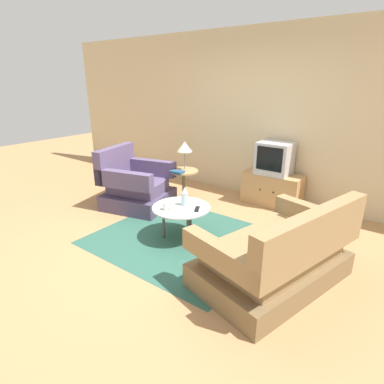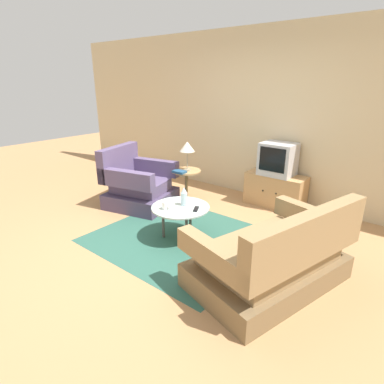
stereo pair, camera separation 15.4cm
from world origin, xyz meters
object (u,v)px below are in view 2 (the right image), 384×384
table_lamp (187,147)px  couch (273,259)px  television (278,159)px  tv_remote_dark (196,209)px  tv_stand (275,190)px  armchair (138,186)px  side_table (186,180)px  vase (184,197)px  coffee_table (180,210)px  mug (166,206)px  book (179,172)px

table_lamp → couch: bearing=-29.2°
television → tv_remote_dark: size_ratio=3.42×
couch → tv_stand: bearing=39.7°
armchair → side_table: (0.56, 0.54, 0.08)m
vase → tv_remote_dark: vase is taller
armchair → couch: (2.60, -0.59, -0.03)m
armchair → television: 2.23m
couch → television: television is taller
tv_stand → coffee_table: bearing=-104.2°
couch → vase: 1.37m
table_lamp → vase: 1.20m
mug → book: book is taller
television → table_lamp: table_lamp is taller
vase → book: 1.01m
mug → book: (-0.62, 0.97, 0.10)m
vase → mug: 0.27m
side_table → table_lamp: (0.02, -0.00, 0.53)m
vase → mug: (-0.08, -0.25, -0.06)m
mug → tv_remote_dark: size_ratio=0.88×
couch → vase: size_ratio=7.25×
mug → couch: bearing=0.7°
table_lamp → book: bearing=-93.7°
coffee_table → table_lamp: (-0.69, 0.96, 0.54)m
table_lamp → tv_remote_dark: table_lamp is taller
coffee_table → television: (0.45, 1.77, 0.37)m
armchair → coffee_table: armchair is taller
table_lamp → mug: (0.61, -1.14, -0.45)m
armchair → couch: armchair is taller
book → mug: bearing=-61.1°
television → book: 1.52m
armchair → mug: 1.35m
mug → tv_remote_dark: 0.37m
couch → book: couch is taller
coffee_table → table_lamp: size_ratio=1.57×
armchair → side_table: 0.78m
coffee_table → couch: bearing=-7.0°
television → table_lamp: bearing=-144.9°
table_lamp → coffee_table: bearing=-54.4°
armchair → table_lamp: 1.00m
couch → table_lamp: 2.40m
tv_stand → table_lamp: table_lamp is taller
book → table_lamp: bearing=82.5°
television → book: television is taller
couch → tv_remote_dark: couch is taller
tv_remote_dark → book: book is taller
couch → television: size_ratio=3.38×
table_lamp → book: table_lamp is taller
television → vase: 1.77m
armchair → coffee_table: (1.28, -0.43, 0.08)m
coffee_table → side_table: bearing=126.5°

